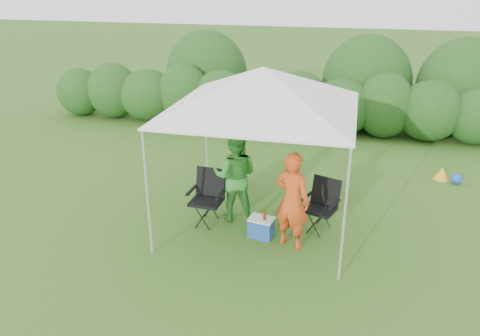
% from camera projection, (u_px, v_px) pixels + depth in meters
% --- Properties ---
extents(ground, '(70.00, 70.00, 0.00)m').
position_uv_depth(ground, '(255.00, 233.00, 8.22)').
color(ground, '#3D6921').
extents(hedge, '(15.62, 1.53, 1.80)m').
position_uv_depth(hedge, '(304.00, 103.00, 13.26)').
color(hedge, '#225019').
rests_on(hedge, ground).
extents(canopy, '(3.10, 3.10, 2.83)m').
position_uv_depth(canopy, '(263.00, 89.00, 7.72)').
color(canopy, silver).
rests_on(canopy, ground).
extents(chair_right, '(0.69, 0.66, 0.93)m').
position_uv_depth(chair_right, '(322.00, 202.00, 8.20)').
color(chair_right, black).
rests_on(chair_right, ground).
extents(chair_left, '(0.64, 0.58, 0.99)m').
position_uv_depth(chair_left, '(208.00, 193.00, 8.44)').
color(chair_left, black).
rests_on(chair_left, ground).
extents(man, '(0.71, 0.60, 1.67)m').
position_uv_depth(man, '(292.00, 200.00, 7.55)').
color(man, '#DC4719').
rests_on(man, ground).
extents(woman, '(0.88, 0.71, 1.71)m').
position_uv_depth(woman, '(235.00, 176.00, 8.41)').
color(woman, '#30862C').
rests_on(woman, ground).
extents(cooler, '(0.47, 0.37, 0.36)m').
position_uv_depth(cooler, '(261.00, 227.00, 8.06)').
color(cooler, '#214B9B').
rests_on(cooler, ground).
extents(bottle, '(0.06, 0.06, 0.22)m').
position_uv_depth(bottle, '(265.00, 214.00, 7.90)').
color(bottle, '#592D0C').
rests_on(bottle, cooler).
extents(lawn_toy, '(0.56, 0.47, 0.28)m').
position_uv_depth(lawn_toy, '(446.00, 175.00, 10.29)').
color(lawn_toy, gold).
rests_on(lawn_toy, ground).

